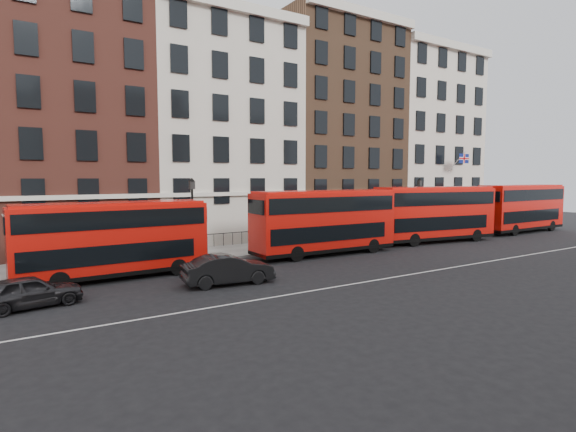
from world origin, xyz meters
TOP-DOWN VIEW (x-y plane):
  - ground at (0.00, 0.00)m, footprint 120.00×120.00m
  - pavement at (0.00, 10.50)m, footprint 80.00×5.00m
  - kerb at (0.00, 8.00)m, footprint 80.00×0.30m
  - road_centre_line at (0.00, -2.00)m, footprint 70.00×0.12m
  - building_terrace at (-0.31, 17.88)m, footprint 64.00×11.95m
  - bus_b at (-11.14, 5.83)m, footprint 9.99×2.71m
  - bus_c at (3.07, 5.83)m, footprint 10.95×2.88m
  - bus_d at (14.69, 5.84)m, footprint 11.45×4.11m
  - bus_e at (27.69, 5.83)m, footprint 11.35×2.94m
  - car_rear at (-15.28, 2.05)m, footprint 4.34×2.33m
  - car_front at (-6.40, 1.45)m, footprint 4.85×2.15m
  - lamp_post_left at (-5.54, 8.81)m, footprint 0.44×0.44m
  - lamp_post_right at (16.41, 8.99)m, footprint 0.44×0.44m
  - traffic_light at (22.63, 8.10)m, footprint 0.25×0.45m
  - iron_railings at (0.00, 12.70)m, footprint 6.60×0.06m

SIDE VIEW (x-z plane):
  - ground at x=0.00m, z-range 0.00..0.00m
  - road_centre_line at x=0.00m, z-range 0.00..0.01m
  - pavement at x=0.00m, z-range 0.00..0.15m
  - kerb at x=0.00m, z-range 0.00..0.16m
  - iron_railings at x=0.00m, z-range 0.15..1.15m
  - car_rear at x=-15.28m, z-range 0.00..1.40m
  - car_front at x=-6.40m, z-range 0.00..1.55m
  - bus_b at x=-11.14m, z-range 0.15..4.31m
  - traffic_light at x=22.63m, z-range 0.81..4.08m
  - bus_c at x=3.07m, z-range 0.17..4.74m
  - bus_d at x=14.69m, z-range 0.17..4.88m
  - bus_e at x=27.69m, z-range 0.17..4.92m
  - lamp_post_left at x=-5.54m, z-range 0.42..5.74m
  - lamp_post_right at x=16.41m, z-range 0.42..5.74m
  - building_terrace at x=-0.31m, z-range -0.76..21.24m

